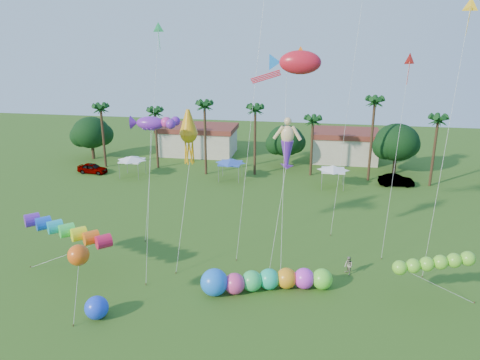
% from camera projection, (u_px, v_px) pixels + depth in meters
% --- Properties ---
extents(tree_line, '(69.46, 8.91, 11.00)m').
position_uv_depth(tree_line, '(303.00, 141.00, 69.23)').
color(tree_line, '#3A2819').
rests_on(tree_line, ground).
extents(buildings_row, '(35.00, 7.00, 4.00)m').
position_uv_depth(buildings_row, '(263.00, 145.00, 76.63)').
color(buildings_row, beige).
rests_on(buildings_row, ground).
extents(tent_row, '(31.00, 4.00, 0.60)m').
position_uv_depth(tent_row, '(229.00, 162.00, 64.07)').
color(tent_row, white).
rests_on(tent_row, ground).
extents(car_a, '(4.48, 2.12, 1.48)m').
position_uv_depth(car_a, '(92.00, 168.00, 68.21)').
color(car_a, '#4C4C54').
rests_on(car_a, ground).
extents(car_b, '(4.71, 1.92, 1.52)m').
position_uv_depth(car_b, '(396.00, 180.00, 62.77)').
color(car_b, '#4C4C54').
rests_on(car_b, ground).
extents(spectator_b, '(0.96, 1.01, 1.64)m').
position_uv_depth(spectator_b, '(348.00, 266.00, 40.21)').
color(spectator_b, gray).
rests_on(spectator_b, ground).
extents(caterpillar_inflatable, '(10.68, 4.60, 2.20)m').
position_uv_depth(caterpillar_inflatable, '(262.00, 280.00, 37.69)').
color(caterpillar_inflatable, '#E03B84').
rests_on(caterpillar_inflatable, ground).
extents(blue_ball, '(1.73, 1.73, 1.73)m').
position_uv_depth(blue_ball, '(97.00, 308.00, 34.14)').
color(blue_ball, '#1B42F8').
rests_on(blue_ball, ground).
extents(rainbow_tube, '(9.48, 5.44, 4.16)m').
position_uv_depth(rainbow_tube, '(80.00, 240.00, 38.81)').
color(rainbow_tube, red).
rests_on(rainbow_tube, ground).
extents(green_worm, '(8.99, 3.44, 3.58)m').
position_uv_depth(green_worm, '(400.00, 268.00, 35.64)').
color(green_worm, '#70D12E').
rests_on(green_worm, ground).
extents(orange_ball_kite, '(1.54, 1.76, 5.98)m').
position_uv_depth(orange_ball_kite, '(78.00, 255.00, 32.61)').
color(orange_ball_kite, '#EC5713').
rests_on(orange_ball_kite, ground).
extents(merman_kite, '(2.18, 4.32, 12.67)m').
position_uv_depth(merman_kite, '(287.00, 147.00, 40.50)').
color(merman_kite, '#E5BF82').
rests_on(merman_kite, ground).
extents(fish_kite, '(5.30, 6.95, 18.71)m').
position_uv_depth(fish_kite, '(300.00, 62.00, 37.89)').
color(fish_kite, red).
rests_on(fish_kite, ground).
extents(squid_kite, '(1.70, 5.44, 13.68)m').
position_uv_depth(squid_kite, '(189.00, 135.00, 41.28)').
color(squid_kite, orange).
rests_on(squid_kite, ground).
extents(lobster_kite, '(4.28, 5.22, 13.65)m').
position_uv_depth(lobster_kite, '(150.00, 123.00, 38.45)').
color(lobster_kite, purple).
rests_on(lobster_kite, ground).
extents(delta_kite_red, '(1.94, 4.49, 18.24)m').
position_uv_depth(delta_kite_red, '(409.00, 63.00, 41.17)').
color(delta_kite_red, red).
rests_on(delta_kite_red, ground).
extents(delta_kite_yellow, '(2.32, 3.60, 22.56)m').
position_uv_depth(delta_kite_yellow, '(470.00, 11.00, 35.96)').
color(delta_kite_yellow, yellow).
rests_on(delta_kite_yellow, ground).
extents(delta_kite_green, '(1.76, 4.36, 20.81)m').
position_uv_depth(delta_kite_green, '(158.00, 33.00, 43.90)').
color(delta_kite_green, '#2FC764').
rests_on(delta_kite_green, ground).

